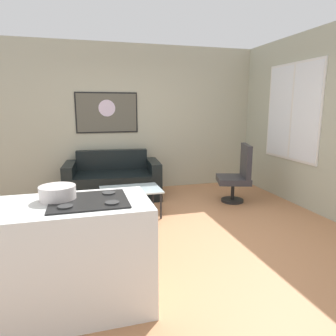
# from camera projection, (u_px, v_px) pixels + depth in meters

# --- Properties ---
(ground) EXTENTS (6.40, 6.40, 0.04)m
(ground) POSITION_uv_depth(u_px,v_px,m) (157.00, 238.00, 3.96)
(ground) COLOR tan
(back_wall) EXTENTS (6.40, 0.05, 2.80)m
(back_wall) POSITION_uv_depth(u_px,v_px,m) (127.00, 119.00, 5.97)
(back_wall) COLOR #AFAD95
(back_wall) RESTS_ON ground
(right_wall) EXTENTS (0.05, 6.40, 2.80)m
(right_wall) POSITION_uv_depth(u_px,v_px,m) (319.00, 122.00, 4.66)
(right_wall) COLOR #ACAF97
(right_wall) RESTS_ON ground
(couch) EXTENTS (1.73, 0.98, 0.84)m
(couch) POSITION_uv_depth(u_px,v_px,m) (113.00, 182.00, 5.59)
(couch) COLOR black
(couch) RESTS_ON ground
(coffee_table) EXTENTS (0.90, 0.62, 0.42)m
(coffee_table) POSITION_uv_depth(u_px,v_px,m) (131.00, 191.00, 4.64)
(coffee_table) COLOR silver
(coffee_table) RESTS_ON ground
(armchair) EXTENTS (0.68, 0.69, 1.01)m
(armchair) POSITION_uv_depth(u_px,v_px,m) (238.00, 174.00, 5.31)
(armchair) COLOR black
(armchair) RESTS_ON ground
(kitchen_counter) EXTENTS (1.49, 0.71, 0.93)m
(kitchen_counter) POSITION_uv_depth(u_px,v_px,m) (57.00, 258.00, 2.45)
(kitchen_counter) COLOR white
(kitchen_counter) RESTS_ON ground
(mixing_bowl) EXTENTS (0.29, 0.29, 0.12)m
(mixing_bowl) POSITION_uv_depth(u_px,v_px,m) (58.00, 193.00, 2.46)
(mixing_bowl) COLOR silver
(mixing_bowl) RESTS_ON kitchen_counter
(wall_painting) EXTENTS (1.16, 0.03, 0.76)m
(wall_painting) POSITION_uv_depth(u_px,v_px,m) (107.00, 113.00, 5.81)
(wall_painting) COLOR black
(window) EXTENTS (0.03, 1.36, 1.63)m
(window) POSITION_uv_depth(u_px,v_px,m) (292.00, 112.00, 5.19)
(window) COLOR silver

